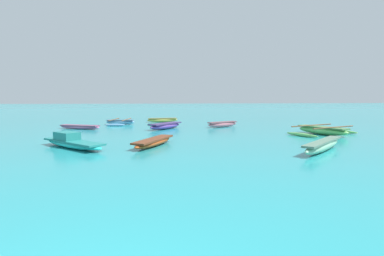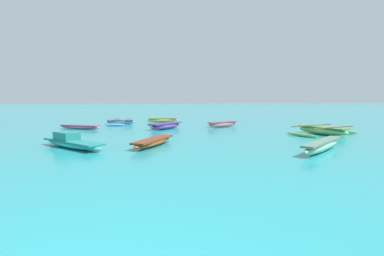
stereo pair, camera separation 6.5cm
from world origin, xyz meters
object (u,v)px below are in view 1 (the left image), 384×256
at_px(moored_boat_0, 120,122).
at_px(moored_boat_6, 165,126).
at_px(moored_boat_3, 223,124).
at_px(moored_boat_2, 163,120).
at_px(moored_boat_4, 80,127).
at_px(moored_boat_7, 322,130).
at_px(moored_boat_1, 154,142).
at_px(moored_boat_5, 323,145).
at_px(moored_boat_8, 72,142).

relative_size(moored_boat_0, moored_boat_6, 1.19).
bearing_deg(moored_boat_3, moored_boat_2, 99.87).
relative_size(moored_boat_0, moored_boat_2, 1.26).
bearing_deg(moored_boat_4, moored_boat_7, 5.51).
distance_m(moored_boat_1, moored_boat_6, 7.50).
height_order(moored_boat_5, moored_boat_6, moored_boat_5).
relative_size(moored_boat_0, moored_boat_5, 1.05).
xyz_separation_m(moored_boat_4, moored_boat_5, (12.09, -10.49, 0.08)).
xyz_separation_m(moored_boat_2, moored_boat_6, (0.01, -6.11, 0.03)).
bearing_deg(moored_boat_1, moored_boat_6, 19.31).
distance_m(moored_boat_0, moored_boat_2, 4.03).
height_order(moored_boat_2, moored_boat_5, moored_boat_5).
distance_m(moored_boat_4, moored_boat_5, 16.01).
height_order(moored_boat_1, moored_boat_7, moored_boat_7).
bearing_deg(moored_boat_8, moored_boat_1, 46.47).
bearing_deg(moored_boat_7, moored_boat_2, -161.49).
relative_size(moored_boat_0, moored_boat_7, 0.82).
relative_size(moored_boat_4, moored_boat_6, 1.06).
xyz_separation_m(moored_boat_1, moored_boat_3, (5.16, 8.30, 0.04)).
height_order(moored_boat_0, moored_boat_4, moored_boat_0).
bearing_deg(moored_boat_7, moored_boat_4, -131.63).
bearing_deg(moored_boat_4, moored_boat_2, 66.10).
bearing_deg(moored_boat_2, moored_boat_5, -75.78).
bearing_deg(moored_boat_7, moored_boat_8, -100.05).
distance_m(moored_boat_0, moored_boat_5, 16.93).
height_order(moored_boat_6, moored_boat_8, moored_boat_8).
relative_size(moored_boat_1, moored_boat_5, 0.99).
bearing_deg(moored_boat_0, moored_boat_7, -25.93).
xyz_separation_m(moored_boat_0, moored_boat_5, (9.65, -13.91, 0.04)).
height_order(moored_boat_6, moored_boat_7, moored_boat_7).
bearing_deg(moored_boat_1, moored_boat_0, 38.84).
bearing_deg(moored_boat_3, moored_boat_6, 161.40).
distance_m(moored_boat_4, moored_boat_8, 8.43).
height_order(moored_boat_2, moored_boat_7, moored_boat_7).
xyz_separation_m(moored_boat_4, moored_boat_6, (6.00, -0.79, 0.08)).
bearing_deg(moored_boat_3, moored_boat_8, -165.98).
distance_m(moored_boat_0, moored_boat_1, 11.97).
distance_m(moored_boat_2, moored_boat_8, 14.28).
bearing_deg(moored_boat_2, moored_boat_7, -55.76).
height_order(moored_boat_0, moored_boat_2, moored_boat_0).
xyz_separation_m(moored_boat_3, moored_boat_4, (-10.33, -0.05, -0.07)).
bearing_deg(moored_boat_7, moored_boat_3, -159.93).
bearing_deg(moored_boat_5, moored_boat_6, 78.72).
bearing_deg(moored_boat_1, moored_boat_2, 22.21).
xyz_separation_m(moored_boat_0, moored_boat_4, (-2.44, -3.41, -0.04)).
height_order(moored_boat_2, moored_boat_8, moored_boat_8).
distance_m(moored_boat_4, moored_boat_6, 6.05).
relative_size(moored_boat_0, moored_boat_8, 1.01).
xyz_separation_m(moored_boat_3, moored_boat_6, (-4.33, -0.84, 0.01)).
distance_m(moored_boat_4, moored_boat_7, 16.08).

